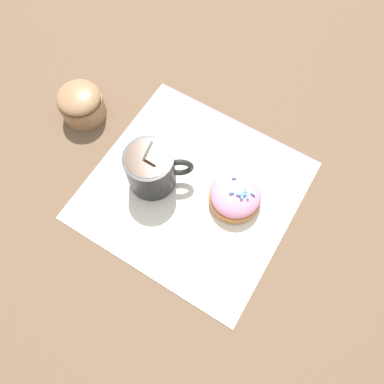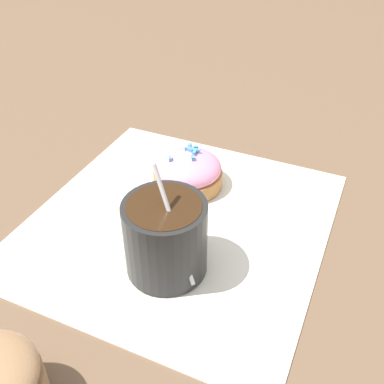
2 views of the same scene
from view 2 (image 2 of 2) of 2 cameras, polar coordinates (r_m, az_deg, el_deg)
The scene contains 4 objects.
ground_plane at distance 0.49m, azimuth -1.70°, elevation -3.90°, with size 3.00×3.00×0.00m, color brown.
paper_napkin at distance 0.49m, azimuth -1.71°, elevation -3.77°, with size 0.34×0.33×0.00m.
coffee_cup at distance 0.41m, azimuth -3.42°, elevation -5.29°, with size 0.10×0.08×0.11m.
frosted_pastry at distance 0.53m, azimuth -0.55°, elevation 2.66°, with size 0.08×0.08×0.04m.
Camera 2 is at (-0.34, -0.14, 0.32)m, focal length 42.00 mm.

